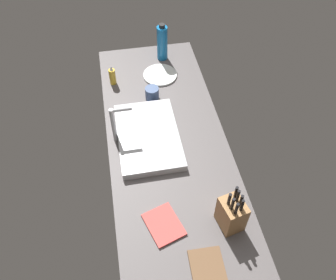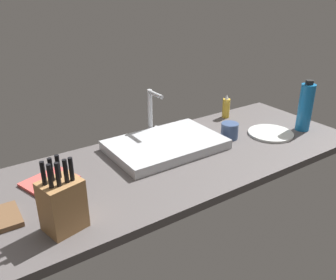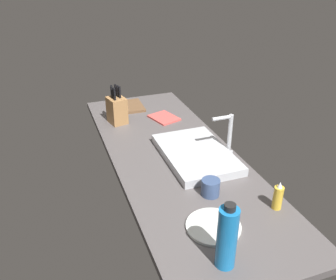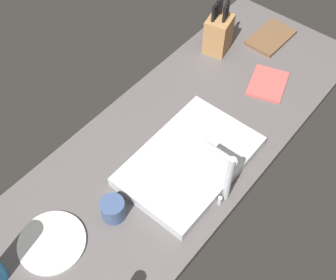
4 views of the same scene
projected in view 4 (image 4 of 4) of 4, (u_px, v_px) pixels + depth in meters
The scene contains 8 objects.
countertop_slab at pixel (178, 143), 169.43cm from camera, with size 189.64×67.48×3.50cm, color #514C4C.
sink_basin at pixel (190, 161), 159.44cm from camera, with size 52.29×34.20×4.45cm, color #B7BABF.
faucet at pixel (226, 174), 142.11cm from camera, with size 5.50×12.20×23.99cm.
knife_block at pixel (218, 33), 192.55cm from camera, with size 14.07×12.58×24.97cm.
cutting_board at pixel (271, 37), 203.46cm from camera, with size 23.59×14.70×1.80cm, color brown.
dinner_plate at pixel (52, 242), 141.90cm from camera, with size 22.81×22.81×1.20cm, color silver.
dish_towel at pixel (268, 83), 185.67cm from camera, with size 19.02×14.93×1.20cm, color #CC4C47.
coffee_mug at pixel (113, 209), 145.50cm from camera, with size 8.60×8.60×7.98cm, color #384C75.
Camera 4 is at (79.76, 60.76, 138.39)cm, focal length 45.49 mm.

